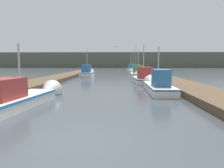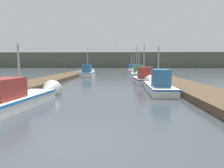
# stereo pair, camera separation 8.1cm
# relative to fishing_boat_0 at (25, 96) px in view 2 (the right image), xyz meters

# --- Properties ---
(ground_plane) EXTENTS (200.00, 200.00, 0.00)m
(ground_plane) POSITION_rel_fishing_boat_0_xyz_m (3.28, -4.32, -0.38)
(ground_plane) COLOR #3D4449
(dock_left) EXTENTS (2.64, 40.00, 0.36)m
(dock_left) POSITION_rel_fishing_boat_0_xyz_m (-2.49, 11.68, -0.20)
(dock_left) COLOR brown
(dock_left) RESTS_ON ground_plane
(dock_right) EXTENTS (2.64, 40.00, 0.36)m
(dock_right) POSITION_rel_fishing_boat_0_xyz_m (9.05, 11.68, -0.20)
(dock_right) COLOR brown
(dock_right) RESTS_ON ground_plane
(distant_shore_ridge) EXTENTS (120.00, 16.00, 5.24)m
(distant_shore_ridge) POSITION_rel_fishing_boat_0_xyz_m (3.28, 66.88, 2.24)
(distant_shore_ridge) COLOR #565B4C
(distant_shore_ridge) RESTS_ON ground_plane
(fishing_boat_0) EXTENTS (1.94, 6.14, 3.12)m
(fishing_boat_0) POSITION_rel_fishing_boat_0_xyz_m (0.00, 0.00, 0.00)
(fishing_boat_0) COLOR silver
(fishing_boat_0) RESTS_ON ground_plane
(fishing_boat_1) EXTENTS (1.48, 5.67, 3.34)m
(fishing_boat_1) POSITION_rel_fishing_boat_0_xyz_m (6.83, 4.52, 0.04)
(fishing_boat_1) COLOR silver
(fishing_boat_1) RESTS_ON ground_plane
(fishing_boat_2) EXTENTS (1.82, 4.92, 4.06)m
(fishing_boat_2) POSITION_rel_fishing_boat_0_xyz_m (6.50, 9.89, 0.07)
(fishing_boat_2) COLOR silver
(fishing_boat_2) RESTS_ON ground_plane
(fishing_boat_3) EXTENTS (1.90, 4.90, 3.70)m
(fishing_boat_3) POSITION_rel_fishing_boat_0_xyz_m (6.49, 14.32, 0.10)
(fishing_boat_3) COLOR silver
(fishing_boat_3) RESTS_ON ground_plane
(fishing_boat_4) EXTENTS (1.71, 4.76, 4.06)m
(fishing_boat_4) POSITION_rel_fishing_boat_0_xyz_m (-0.02, 18.09, 0.13)
(fishing_boat_4) COLOR silver
(fishing_boat_4) RESTS_ON ground_plane
(fishing_boat_5) EXTENTS (1.75, 4.82, 4.95)m
(fishing_boat_5) POSITION_rel_fishing_boat_0_xyz_m (6.81, 21.97, 0.06)
(fishing_boat_5) COLOR silver
(fishing_boat_5) RESTS_ON ground_plane
(fishing_boat_6) EXTENTS (1.82, 6.12, 4.65)m
(fishing_boat_6) POSITION_rel_fishing_boat_0_xyz_m (6.72, 26.93, 0.06)
(fishing_boat_6) COLOR silver
(fishing_boat_6) RESTS_ON ground_plane
(fishing_boat_7) EXTENTS (1.65, 5.89, 3.78)m
(fishing_boat_7) POSITION_rel_fishing_boat_0_xyz_m (6.59, 31.53, 0.08)
(fishing_boat_7) COLOR silver
(fishing_boat_7) RESTS_ON ground_plane
(mooring_piling_0) EXTENTS (0.31, 0.31, 1.43)m
(mooring_piling_0) POSITION_rel_fishing_boat_0_xyz_m (7.73, 24.75, 0.35)
(mooring_piling_0) COLOR #473523
(mooring_piling_0) RESTS_ON ground_plane
(mooring_piling_1) EXTENTS (0.29, 0.29, 1.02)m
(mooring_piling_1) POSITION_rel_fishing_boat_0_xyz_m (7.82, 6.17, 0.14)
(mooring_piling_1) COLOR #473523
(mooring_piling_1) RESTS_ON ground_plane
(mooring_piling_2) EXTENTS (0.37, 0.37, 1.24)m
(mooring_piling_2) POSITION_rel_fishing_boat_0_xyz_m (7.89, 20.10, 0.25)
(mooring_piling_2) COLOR #473523
(mooring_piling_2) RESTS_ON ground_plane
(channel_buoy) EXTENTS (0.59, 0.59, 1.09)m
(channel_buoy) POSITION_rel_fishing_boat_0_xyz_m (4.04, 39.58, -0.21)
(channel_buoy) COLOR #BF6513
(channel_buoy) RESTS_ON ground_plane
(seagull_lead) EXTENTS (0.46, 0.48, 0.12)m
(seagull_lead) POSITION_rel_fishing_boat_0_xyz_m (3.82, 18.93, 3.66)
(seagull_lead) COLOR white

